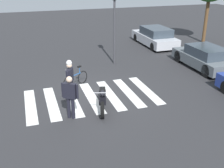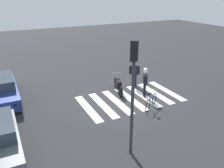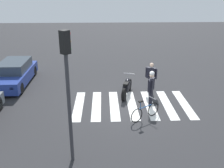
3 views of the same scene
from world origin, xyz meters
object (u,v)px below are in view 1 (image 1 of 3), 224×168
Objects in this scene: officer_on_foot at (70,95)px; car_grey_coupe at (204,58)px; officer_by_motorcycle at (70,77)px; leaning_bicycle at (76,79)px; police_motorcycle at (103,99)px; car_silver_sedan at (155,37)px; traffic_light_pole at (114,14)px.

officer_on_foot is 9.19m from car_grey_coupe.
leaning_bicycle is at bearing 160.43° from officer_by_motorcycle.
police_motorcycle is 11.14m from car_silver_sedan.
officer_by_motorcycle is 0.40× the size of car_silver_sedan.
officer_by_motorcycle is at bearing 170.06° from officer_on_foot.
officer_on_foot reaches higher than car_silver_sedan.
car_grey_coupe reaches higher than leaning_bicycle.
car_silver_sedan is (-9.17, 8.16, -0.34)m from officer_on_foot.
car_silver_sedan is at bearing 133.65° from officer_by_motorcycle.
officer_on_foot reaches higher than car_grey_coupe.
leaning_bicycle is 0.31× the size of car_silver_sedan.
officer_on_foot is 0.95× the size of officer_by_motorcycle.
leaning_bicycle is 3.21m from officer_on_foot.
police_motorcycle is 1.48× the size of leaning_bicycle.
car_silver_sedan is at bearing 142.49° from police_motorcycle.
officer_on_foot reaches higher than leaning_bicycle.
traffic_light_pole is at bearing -52.98° from car_silver_sedan.
officer_by_motorcycle reaches higher than car_grey_coupe.
car_grey_coupe is 5.85m from traffic_light_pole.
officer_by_motorcycle reaches higher than officer_on_foot.
officer_by_motorcycle is 8.42m from car_grey_coupe.
police_motorcycle is at bearing 12.28° from leaning_bicycle.
police_motorcycle is at bearing 103.70° from officer_on_foot.
officer_on_foot is at bearing -9.94° from officer_by_motorcycle.
police_motorcycle is 1.82m from officer_by_motorcycle.
car_silver_sedan is 1.01× the size of traffic_light_pole.
officer_by_motorcycle is at bearing -39.58° from traffic_light_pole.
car_grey_coupe is at bearing 102.11° from officer_by_motorcycle.
leaning_bicycle is at bearing -46.63° from traffic_light_pole.
officer_by_motorcycle is (-1.67, 0.29, 0.06)m from officer_on_foot.
traffic_light_pole is at bearing 147.36° from officer_on_foot.
car_grey_coupe is at bearing 92.87° from leaning_bicycle.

